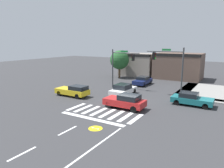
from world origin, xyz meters
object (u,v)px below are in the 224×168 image
at_px(car_red, 126,101).
at_px(roadside_tree, 120,60).
at_px(car_white, 123,90).
at_px(traffic_signal_northeast, 170,63).
at_px(car_teal, 191,99).
at_px(car_yellow, 74,91).
at_px(traffic_signal_northwest, 122,62).
at_px(car_navy, 143,81).

bearing_deg(car_red, roadside_tree, -59.03).
distance_m(car_white, car_red, 5.46).
distance_m(traffic_signal_northeast, car_red, 8.25).
bearing_deg(car_teal, roadside_tree, 142.86).
bearing_deg(car_yellow, traffic_signal_northwest, -113.67).
relative_size(car_teal, roadside_tree, 0.81).
relative_size(traffic_signal_northwest, car_teal, 1.35).
height_order(car_navy, car_teal, car_teal).
xyz_separation_m(car_yellow, car_red, (7.85, -0.99, 0.04)).
relative_size(car_yellow, car_white, 1.02).
bearing_deg(car_navy, car_yellow, -22.24).
height_order(traffic_signal_northwest, car_yellow, traffic_signal_northwest).
height_order(traffic_signal_northwest, car_red, traffic_signal_northwest).
relative_size(car_navy, car_red, 0.98).
bearing_deg(roadside_tree, car_white, -58.93).
distance_m(car_yellow, car_white, 6.27).
xyz_separation_m(car_white, car_red, (2.79, -4.69, 0.01)).
relative_size(car_navy, roadside_tree, 0.80).
xyz_separation_m(car_yellow, roadside_tree, (-1.91, 15.27, 2.66)).
relative_size(traffic_signal_northeast, car_navy, 1.47).
distance_m(traffic_signal_northeast, car_yellow, 12.36).
distance_m(traffic_signal_northwest, car_white, 4.93).
height_order(car_white, roadside_tree, roadside_tree).
bearing_deg(car_navy, traffic_signal_northeast, 47.94).
xyz_separation_m(traffic_signal_northeast, car_white, (-5.09, -2.48, -3.39)).
bearing_deg(car_white, car_yellow, -53.81).
height_order(car_teal, roadside_tree, roadside_tree).
relative_size(traffic_signal_northwest, roadside_tree, 1.10).
bearing_deg(car_teal, car_navy, 139.52).
bearing_deg(roadside_tree, traffic_signal_northeast, -37.01).
bearing_deg(car_navy, car_white, 3.64).
bearing_deg(car_red, car_teal, -139.98).
bearing_deg(car_white, traffic_signal_northwest, -147.99).
xyz_separation_m(traffic_signal_northeast, car_teal, (3.26, -2.51, -3.45)).
bearing_deg(car_red, car_yellow, -7.21).
height_order(traffic_signal_northeast, car_teal, traffic_signal_northeast).
relative_size(car_teal, car_red, 1.00).
bearing_deg(car_red, car_white, -59.26).
xyz_separation_m(car_yellow, car_white, (5.06, 3.70, 0.02)).
distance_m(traffic_signal_northwest, car_teal, 11.33).
relative_size(car_yellow, roadside_tree, 0.84).
distance_m(car_white, roadside_tree, 13.76).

